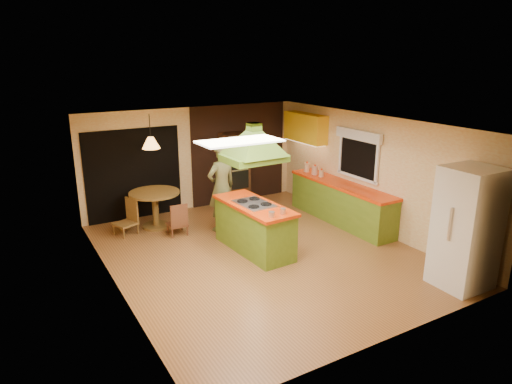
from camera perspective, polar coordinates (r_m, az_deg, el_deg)
ground at (r=8.91m, az=0.73°, el=-7.65°), size 6.50×6.50×0.00m
room_walls at (r=8.47m, az=0.76°, el=0.08°), size 5.50×6.50×6.50m
ceiling_plane at (r=8.20m, az=0.79°, el=8.47°), size 6.50×6.50×0.00m
brick_panel at (r=11.79m, az=-2.11°, el=4.85°), size 2.64×0.03×2.50m
nook_opening at (r=10.85m, az=-15.01°, el=2.15°), size 2.20×0.03×2.10m
right_counter at (r=10.55m, az=10.53°, el=-1.29°), size 0.62×3.05×0.92m
upper_cabinets at (r=11.50m, az=6.18°, el=8.01°), size 0.34×1.40×0.70m
window_right at (r=10.25m, az=12.69°, el=5.61°), size 0.12×1.35×1.06m
fluor_panel at (r=6.63m, az=-2.04°, el=6.36°), size 1.20×0.60×0.03m
kitchen_island at (r=8.87m, az=-0.23°, el=-4.38°), size 0.88×1.96×0.97m
range_hood at (r=8.39m, az=-0.25°, el=6.92°), size 1.12×0.83×0.80m
man at (r=9.79m, az=-4.32°, el=0.58°), size 0.78×0.59×1.93m
refrigerator at (r=8.11m, az=24.85°, el=-4.11°), size 0.85×0.80×2.01m
wall_oven at (r=11.49m, az=-2.72°, el=2.83°), size 0.64×0.63×1.84m
dining_table at (r=10.26m, az=-12.52°, el=-1.25°), size 1.10×1.10×0.82m
chair_left at (r=10.06m, az=-16.06°, el=-3.08°), size 0.54×0.54×0.76m
chair_near at (r=9.82m, az=-9.87°, el=-3.28°), size 0.40×0.40×0.71m
pendant_lamp at (r=9.94m, az=-13.00°, el=6.01°), size 0.43×0.43×0.25m
canister_large at (r=11.31m, az=6.38°, el=3.08°), size 0.16×0.16×0.21m
canister_medium at (r=11.06m, az=7.38°, el=2.71°), size 0.19×0.19×0.21m
canister_small at (r=10.87m, az=8.18°, el=2.30°), size 0.15×0.15×0.16m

